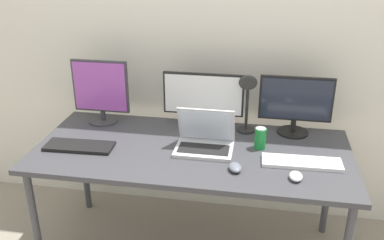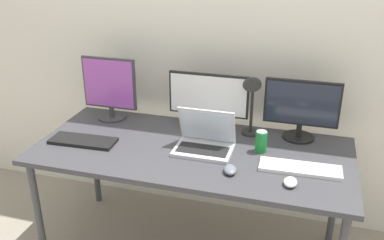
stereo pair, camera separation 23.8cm
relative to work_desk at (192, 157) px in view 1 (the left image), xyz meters
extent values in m
cube|color=silver|center=(0.00, 0.59, 0.62)|extent=(7.00, 0.08, 2.60)
cylinder|color=#424247|center=(-0.85, -0.35, -0.33)|extent=(0.04, 0.04, 0.71)
cylinder|color=#424247|center=(-0.85, 0.35, -0.33)|extent=(0.04, 0.04, 0.71)
cylinder|color=#424247|center=(0.85, 0.35, -0.33)|extent=(0.04, 0.04, 0.71)
cube|color=#3D3D42|center=(0.00, 0.00, 0.04)|extent=(1.81, 0.82, 0.03)
cylinder|color=#38383D|center=(-0.64, 0.28, 0.06)|extent=(0.18, 0.18, 0.01)
cylinder|color=#38383D|center=(-0.64, 0.28, 0.10)|extent=(0.03, 0.03, 0.06)
cube|color=#38383D|center=(-0.64, 0.28, 0.30)|extent=(0.36, 0.02, 0.34)
cube|color=#A54CB2|center=(-0.64, 0.27, 0.30)|extent=(0.34, 0.01, 0.31)
cylinder|color=black|center=(0.02, 0.30, 0.06)|extent=(0.22, 0.22, 0.01)
cylinder|color=black|center=(0.02, 0.30, 0.11)|extent=(0.03, 0.03, 0.08)
cube|color=black|center=(0.02, 0.30, 0.28)|extent=(0.50, 0.02, 0.27)
cube|color=white|center=(0.02, 0.29, 0.28)|extent=(0.48, 0.01, 0.24)
cylinder|color=black|center=(0.58, 0.32, 0.06)|extent=(0.19, 0.19, 0.01)
cylinder|color=black|center=(0.58, 0.32, 0.11)|extent=(0.03, 0.03, 0.08)
cube|color=black|center=(0.58, 0.32, 0.28)|extent=(0.44, 0.02, 0.28)
cube|color=#232838|center=(0.58, 0.30, 0.28)|extent=(0.41, 0.01, 0.25)
cube|color=silver|center=(0.07, -0.01, 0.07)|extent=(0.33, 0.24, 0.02)
cube|color=black|center=(0.07, -0.03, 0.08)|extent=(0.29, 0.13, 0.00)
cube|color=silver|center=(0.07, 0.06, 0.19)|extent=(0.33, 0.09, 0.22)
cube|color=silver|center=(0.07, 0.06, 0.18)|extent=(0.29, 0.08, 0.20)
cube|color=white|center=(0.61, -0.08, 0.07)|extent=(0.43, 0.15, 0.02)
cube|color=black|center=(-0.64, -0.10, 0.07)|extent=(0.40, 0.16, 0.02)
ellipsoid|color=silver|center=(0.57, -0.24, 0.07)|extent=(0.07, 0.10, 0.03)
ellipsoid|color=slate|center=(0.26, -0.20, 0.07)|extent=(0.09, 0.11, 0.04)
cylinder|color=#197F33|center=(0.38, 0.08, 0.12)|extent=(0.07, 0.07, 0.12)
cylinder|color=silver|center=(0.38, 0.08, 0.18)|extent=(0.06, 0.06, 0.00)
cylinder|color=black|center=(0.29, 0.30, 0.06)|extent=(0.11, 0.11, 0.01)
cylinder|color=black|center=(0.29, 0.30, 0.23)|extent=(0.02, 0.02, 0.31)
cone|color=black|center=(0.29, 0.24, 0.41)|extent=(0.11, 0.12, 0.11)
camera|label=1|loc=(0.38, -2.15, 1.19)|focal=40.00mm
camera|label=2|loc=(0.61, -2.10, 1.19)|focal=40.00mm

